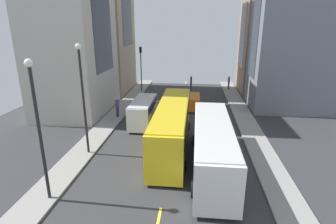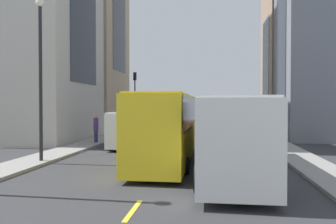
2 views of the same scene
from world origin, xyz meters
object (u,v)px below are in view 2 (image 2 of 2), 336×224
at_px(streetcar_yellow, 170,122).
at_px(pedestrian_crossing_near, 252,120).
at_px(city_bus_white, 230,129).
at_px(pedestrian_walking_far, 201,120).
at_px(car_orange_0, 202,129).
at_px(delivery_van_white, 131,126).
at_px(pedestrian_crossing_mid, 96,128).
at_px(traffic_light_near_corner, 135,91).

bearing_deg(streetcar_yellow, pedestrian_crossing_near, -108.00).
height_order(city_bus_white, pedestrian_walking_far, city_bus_white).
bearing_deg(car_orange_0, delivery_van_white, 50.13).
relative_size(pedestrian_crossing_mid, pedestrian_crossing_near, 1.03).
bearing_deg(car_orange_0, pedestrian_crossing_near, -117.40).
relative_size(car_orange_0, pedestrian_walking_far, 1.88).
xyz_separation_m(car_orange_0, pedestrian_crossing_mid, (8.18, 4.42, 0.32)).
height_order(car_orange_0, pedestrian_crossing_mid, pedestrian_crossing_mid).
bearing_deg(traffic_light_near_corner, pedestrian_crossing_near, -169.30).
xyz_separation_m(car_orange_0, pedestrian_crossing_near, (-5.52, -10.66, 0.31)).
bearing_deg(pedestrian_walking_far, delivery_van_white, 98.95).
bearing_deg(pedestrian_crossing_mid, city_bus_white, -153.22).
relative_size(city_bus_white, delivery_van_white, 1.87).
distance_m(car_orange_0, pedestrian_crossing_mid, 9.30).
xyz_separation_m(delivery_van_white, traffic_light_near_corner, (2.97, -14.08, 3.21)).
bearing_deg(city_bus_white, traffic_light_near_corner, -67.07).
relative_size(pedestrian_walking_far, pedestrian_crossing_near, 1.07).
height_order(pedestrian_walking_far, pedestrian_crossing_near, pedestrian_crossing_near).
xyz_separation_m(city_bus_white, car_orange_0, (1.62, -14.51, -1.04)).
relative_size(streetcar_yellow, delivery_van_white, 2.13).
bearing_deg(delivery_van_white, streetcar_yellow, 124.53).
height_order(city_bus_white, pedestrian_crossing_mid, city_bus_white).
relative_size(pedestrian_crossing_mid, pedestrian_walking_far, 0.96).
xyz_separation_m(delivery_van_white, car_orange_0, (-4.98, -5.96, -0.55)).
relative_size(city_bus_white, pedestrian_crossing_near, 5.48).
bearing_deg(pedestrian_crossing_mid, delivery_van_white, -133.20).
distance_m(streetcar_yellow, delivery_van_white, 6.15).
relative_size(pedestrian_crossing_mid, traffic_light_near_corner, 0.32).
distance_m(pedestrian_crossing_mid, traffic_light_near_corner, 12.99).
distance_m(city_bus_white, pedestrian_crossing_mid, 14.09).
height_order(car_orange_0, pedestrian_crossing_near, pedestrian_crossing_near).
relative_size(streetcar_yellow, car_orange_0, 3.11).
relative_size(pedestrian_walking_far, traffic_light_near_corner, 0.33).
xyz_separation_m(streetcar_yellow, delivery_van_white, (3.47, -5.04, -0.61)).
bearing_deg(traffic_light_near_corner, car_orange_0, 134.43).
height_order(pedestrian_crossing_mid, pedestrian_crossing_near, pedestrian_crossing_mid).
distance_m(car_orange_0, pedestrian_crossing_near, 12.01).
height_order(delivery_van_white, traffic_light_near_corner, traffic_light_near_corner).
relative_size(car_orange_0, pedestrian_crossing_near, 2.01).
xyz_separation_m(pedestrian_crossing_near, traffic_light_near_corner, (13.48, 2.55, 3.44)).
bearing_deg(traffic_light_near_corner, pedestrian_walking_far, -163.59).
bearing_deg(city_bus_white, streetcar_yellow, -48.22).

